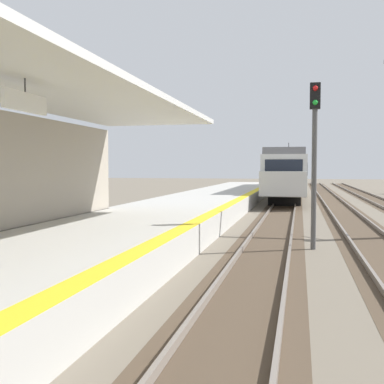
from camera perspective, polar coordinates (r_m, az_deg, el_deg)
station_platform at (r=14.95m, az=-8.31°, el=-5.22°), size 5.00×80.00×0.91m
track_pair_nearest_platform at (r=17.99m, az=9.75°, el=-5.13°), size 2.34×120.00×0.16m
track_pair_middle at (r=18.12m, az=20.60°, el=-5.22°), size 2.34×120.00×0.16m
approaching_train at (r=38.36m, az=11.54°, el=2.35°), size 2.93×19.60×4.76m
rail_signal_post at (r=15.13m, az=14.70°, el=5.23°), size 0.32×0.34×5.20m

